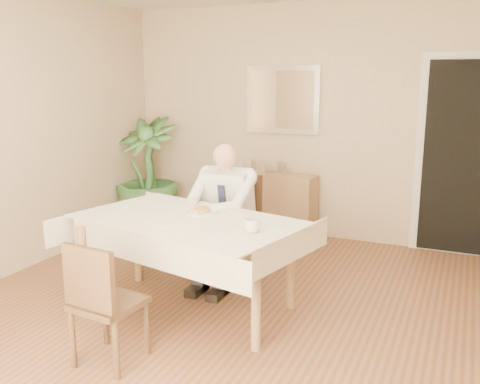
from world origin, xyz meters
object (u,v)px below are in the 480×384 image
at_px(coffee_mug, 252,226).
at_px(chair_far, 234,219).
at_px(dining_table, 187,229).
at_px(potted_palm, 147,174).
at_px(sideboard, 276,205).
at_px(chair_near, 101,298).
at_px(seated_man, 221,209).

bearing_deg(coffee_mug, chair_far, 120.29).
height_order(dining_table, chair_far, chair_far).
distance_m(dining_table, coffee_mug, 0.62).
distance_m(coffee_mug, potted_palm, 2.97).
xyz_separation_m(chair_far, coffee_mug, (0.59, -1.02, 0.27)).
bearing_deg(sideboard, dining_table, -83.92).
height_order(chair_far, coffee_mug, chair_far).
bearing_deg(sideboard, chair_near, -86.11).
xyz_separation_m(dining_table, potted_palm, (-1.59, 1.87, -0.00)).
relative_size(coffee_mug, potted_palm, 0.09).
distance_m(chair_far, seated_man, 0.33).
bearing_deg(chair_near, potted_palm, 124.45).
height_order(seated_man, sideboard, seated_man).
height_order(seated_man, coffee_mug, seated_man).
bearing_deg(chair_far, dining_table, -93.33).
xyz_separation_m(chair_near, seated_man, (0.10, 1.54, 0.23)).
bearing_deg(coffee_mug, dining_table, 167.54).
xyz_separation_m(chair_near, sideboard, (0.05, 3.12, -0.10)).
xyz_separation_m(chair_near, coffee_mug, (0.69, 0.81, 0.34)).
bearing_deg(potted_palm, chair_near, -62.04).
xyz_separation_m(chair_near, potted_palm, (-1.50, 2.82, 0.21)).
bearing_deg(seated_man, potted_palm, 141.20).
bearing_deg(chair_far, sideboard, 88.89).
xyz_separation_m(dining_table, chair_far, (-0.00, 0.88, -0.14)).
bearing_deg(coffee_mug, potted_palm, 137.48).
bearing_deg(seated_man, sideboard, 91.81).
relative_size(chair_near, sideboard, 0.92).
bearing_deg(dining_table, chair_far, 103.39).
bearing_deg(seated_man, dining_table, -90.00).
relative_size(chair_near, seated_man, 0.67).
height_order(dining_table, sideboard, dining_table).
bearing_deg(chair_far, potted_palm, 144.82).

